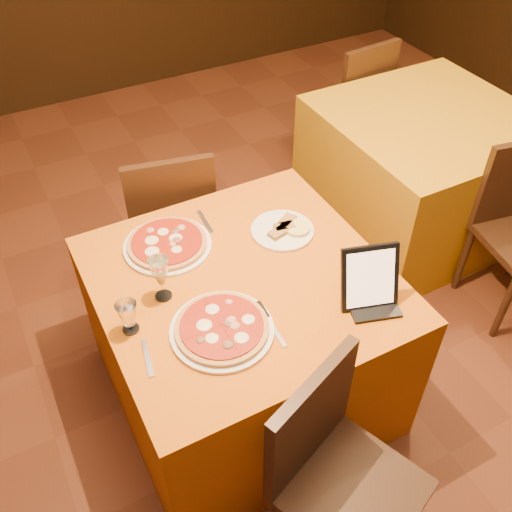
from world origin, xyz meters
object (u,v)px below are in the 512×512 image
chair_main_far (170,216)px  wine_glass (161,279)px  chair_main_near (352,490)px  pizza_near (222,329)px  pizza_far (167,244)px  water_glass (128,317)px  main_table (244,339)px  chair_side_far (346,102)px  tablet (370,277)px  side_table (420,172)px

chair_main_far → wine_glass: size_ratio=4.79×
chair_main_near → pizza_near: chair_main_near is taller
pizza_far → water_glass: water_glass is taller
main_table → chair_main_far: (0.00, 0.84, 0.08)m
chair_side_far → water_glass: chair_side_far is taller
chair_main_far → pizza_near: bearing=91.6°
pizza_near → tablet: size_ratio=1.52×
chair_main_far → pizza_near: chair_main_far is taller
chair_main_near → chair_main_far: size_ratio=1.00×
side_table → pizza_near: bearing=-153.6°
chair_main_near → chair_side_far: same height
wine_glass → chair_main_near: bearing=-70.2°
pizza_far → pizza_near: bearing=-89.4°
water_glass → tablet: (0.82, -0.27, 0.06)m
chair_main_near → main_table: bearing=68.4°
pizza_near → tablet: bearing=-11.8°
wine_glass → tablet: bearing=-29.2°
pizza_near → pizza_far: (-0.01, 0.51, 0.00)m
chair_side_far → pizza_far: size_ratio=2.52×
side_table → chair_main_near: chair_main_near is taller
side_table → wine_glass: bearing=-162.2°
wine_glass → tablet: size_ratio=0.78×
chair_main_far → water_glass: size_ratio=7.00×
pizza_far → chair_side_far: bearing=33.6°
side_table → water_glass: bearing=-161.1°
main_table → water_glass: bearing=-174.4°
main_table → chair_main_near: size_ratio=1.21×
main_table → tablet: tablet is taller
main_table → chair_main_far: 0.84m
pizza_near → chair_side_far: bearing=44.1°
chair_side_far → tablet: size_ratio=3.73×
main_table → chair_main_far: bearing=90.0°
side_table → chair_side_far: 0.80m
chair_main_near → chair_side_far: 2.67m
main_table → side_table: same height
chair_main_near → side_table: bearing=22.0°
main_table → pizza_far: bearing=122.3°
side_table → chair_main_near: 2.06m
chair_main_near → tablet: bearing=31.9°
pizza_near → pizza_far: bearing=90.6°
pizza_far → tablet: tablet is taller
wine_glass → side_table: bearing=17.8°
water_glass → tablet: size_ratio=0.53×
main_table → chair_side_far: 2.06m
pizza_far → wine_glass: bearing=-114.6°
chair_side_far → side_table: bearing=84.9°
main_table → chair_side_far: (1.49, 1.42, 0.08)m
main_table → water_glass: 0.64m
chair_main_far → water_glass: (-0.46, -0.88, 0.36)m
water_glass → tablet: tablet is taller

